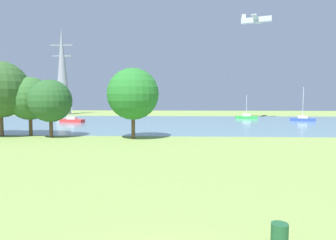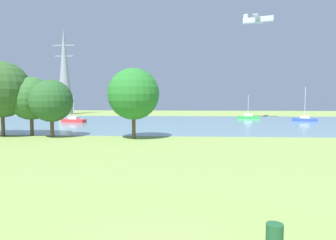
{
  "view_description": "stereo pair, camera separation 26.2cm",
  "coord_description": "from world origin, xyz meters",
  "px_view_note": "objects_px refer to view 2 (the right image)",
  "views": [
    {
      "loc": [
        0.68,
        -7.42,
        4.96
      ],
      "look_at": [
        -0.71,
        21.63,
        2.72
      ],
      "focal_mm": 32.09,
      "sensor_mm": 36.0,
      "label": 1
    },
    {
      "loc": [
        0.94,
        -7.41,
        4.96
      ],
      "look_at": [
        -0.71,
        21.63,
        2.72
      ],
      "focal_mm": 32.09,
      "sensor_mm": 36.0,
      "label": 2
    }
  ],
  "objects_px": {
    "tree_mid_shore": "(1,89)",
    "tree_east_near": "(31,98)",
    "tree_west_near": "(133,94)",
    "electricity_pylon": "(64,71)",
    "sailboat_blue": "(304,119)",
    "light_aircraft": "(258,20)",
    "litter_bin": "(275,236)",
    "sailboat_red": "(74,120)",
    "tree_west_far": "(51,101)",
    "sailboat_green": "(248,117)"
  },
  "relations": [
    {
      "from": "sailboat_blue",
      "to": "tree_west_near",
      "type": "height_order",
      "value": "tree_west_near"
    },
    {
      "from": "tree_mid_shore",
      "to": "tree_east_near",
      "type": "bearing_deg",
      "value": 18.07
    },
    {
      "from": "tree_west_near",
      "to": "electricity_pylon",
      "type": "distance_m",
      "value": 57.06
    },
    {
      "from": "sailboat_green",
      "to": "sailboat_blue",
      "type": "distance_m",
      "value": 11.93
    },
    {
      "from": "sailboat_red",
      "to": "electricity_pylon",
      "type": "bearing_deg",
      "value": 115.07
    },
    {
      "from": "litter_bin",
      "to": "tree_west_near",
      "type": "relative_size",
      "value": 0.1
    },
    {
      "from": "litter_bin",
      "to": "sailboat_red",
      "type": "relative_size",
      "value": 0.15
    },
    {
      "from": "light_aircraft",
      "to": "sailboat_red",
      "type": "bearing_deg",
      "value": -165.18
    },
    {
      "from": "tree_west_far",
      "to": "electricity_pylon",
      "type": "bearing_deg",
      "value": 110.38
    },
    {
      "from": "tree_mid_shore",
      "to": "tree_east_near",
      "type": "distance_m",
      "value": 3.55
    },
    {
      "from": "sailboat_red",
      "to": "tree_west_near",
      "type": "relative_size",
      "value": 0.62
    },
    {
      "from": "sailboat_red",
      "to": "sailboat_blue",
      "type": "height_order",
      "value": "sailboat_blue"
    },
    {
      "from": "sailboat_red",
      "to": "light_aircraft",
      "type": "xyz_separation_m",
      "value": [
        37.44,
        9.9,
        21.2
      ]
    },
    {
      "from": "electricity_pylon",
      "to": "litter_bin",
      "type": "bearing_deg",
      "value": -63.43
    },
    {
      "from": "sailboat_blue",
      "to": "tree_mid_shore",
      "type": "xyz_separation_m",
      "value": [
        -47.27,
        -26.0,
        5.43
      ]
    },
    {
      "from": "litter_bin",
      "to": "sailboat_red",
      "type": "distance_m",
      "value": 53.69
    },
    {
      "from": "sailboat_green",
      "to": "litter_bin",
      "type": "bearing_deg",
      "value": -100.86
    },
    {
      "from": "tree_east_near",
      "to": "tree_west_near",
      "type": "relative_size",
      "value": 0.9
    },
    {
      "from": "tree_east_near",
      "to": "tree_west_far",
      "type": "bearing_deg",
      "value": -25.36
    },
    {
      "from": "sailboat_blue",
      "to": "electricity_pylon",
      "type": "bearing_deg",
      "value": 159.6
    },
    {
      "from": "sailboat_blue",
      "to": "light_aircraft",
      "type": "relative_size",
      "value": 0.85
    },
    {
      "from": "tree_mid_shore",
      "to": "tree_west_far",
      "type": "bearing_deg",
      "value": -4.94
    },
    {
      "from": "tree_mid_shore",
      "to": "tree_east_near",
      "type": "xyz_separation_m",
      "value": [
        3.2,
        1.04,
        -1.13
      ]
    },
    {
      "from": "sailboat_green",
      "to": "tree_west_far",
      "type": "height_order",
      "value": "tree_west_far"
    },
    {
      "from": "sailboat_green",
      "to": "tree_mid_shore",
      "type": "distance_m",
      "value": 49.69
    },
    {
      "from": "sailboat_blue",
      "to": "tree_mid_shore",
      "type": "distance_m",
      "value": 54.22
    },
    {
      "from": "sailboat_green",
      "to": "light_aircraft",
      "type": "relative_size",
      "value": 0.66
    },
    {
      "from": "sailboat_blue",
      "to": "tree_east_near",
      "type": "height_order",
      "value": "tree_east_near"
    },
    {
      "from": "sailboat_green",
      "to": "light_aircraft",
      "type": "xyz_separation_m",
      "value": [
        1.39,
        -1.57,
        21.2
      ]
    },
    {
      "from": "light_aircraft",
      "to": "electricity_pylon",
      "type": "bearing_deg",
      "value": 161.3
    },
    {
      "from": "sailboat_red",
      "to": "tree_east_near",
      "type": "relative_size",
      "value": 0.69
    },
    {
      "from": "light_aircraft",
      "to": "litter_bin",
      "type": "bearing_deg",
      "value": -102.47
    },
    {
      "from": "sailboat_blue",
      "to": "tree_west_near",
      "type": "bearing_deg",
      "value": -138.07
    },
    {
      "from": "tree_west_far",
      "to": "light_aircraft",
      "type": "distance_m",
      "value": 48.06
    },
    {
      "from": "electricity_pylon",
      "to": "tree_mid_shore",
      "type": "bearing_deg",
      "value": -76.62
    },
    {
      "from": "sailboat_blue",
      "to": "tree_west_far",
      "type": "xyz_separation_m",
      "value": [
        -40.67,
        -26.57,
        4.01
      ]
    },
    {
      "from": "tree_west_near",
      "to": "sailboat_blue",
      "type": "bearing_deg",
      "value": 41.93
    },
    {
      "from": "tree_east_near",
      "to": "tree_west_near",
      "type": "height_order",
      "value": "tree_west_near"
    },
    {
      "from": "tree_mid_shore",
      "to": "sailboat_red",
      "type": "bearing_deg",
      "value": 86.78
    },
    {
      "from": "electricity_pylon",
      "to": "tree_west_near",
      "type": "bearing_deg",
      "value": -60.11
    },
    {
      "from": "sailboat_red",
      "to": "electricity_pylon",
      "type": "xyz_separation_m",
      "value": [
        -12.55,
        26.82,
        11.76
      ]
    },
    {
      "from": "litter_bin",
      "to": "tree_east_near",
      "type": "bearing_deg",
      "value": 129.3
    },
    {
      "from": "tree_west_near",
      "to": "tree_mid_shore",
      "type": "bearing_deg",
      "value": 175.57
    },
    {
      "from": "sailboat_green",
      "to": "sailboat_blue",
      "type": "relative_size",
      "value": 0.77
    },
    {
      "from": "tree_mid_shore",
      "to": "tree_west_far",
      "type": "relative_size",
      "value": 1.33
    },
    {
      "from": "sailboat_red",
      "to": "tree_west_near",
      "type": "bearing_deg",
      "value": -54.87
    },
    {
      "from": "tree_mid_shore",
      "to": "tree_west_near",
      "type": "height_order",
      "value": "tree_mid_shore"
    },
    {
      "from": "sailboat_green",
      "to": "electricity_pylon",
      "type": "relative_size",
      "value": 0.22
    },
    {
      "from": "tree_east_near",
      "to": "tree_west_near",
      "type": "xyz_separation_m",
      "value": [
        13.67,
        -2.35,
        0.54
      ]
    },
    {
      "from": "electricity_pylon",
      "to": "light_aircraft",
      "type": "height_order",
      "value": "electricity_pylon"
    }
  ]
}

